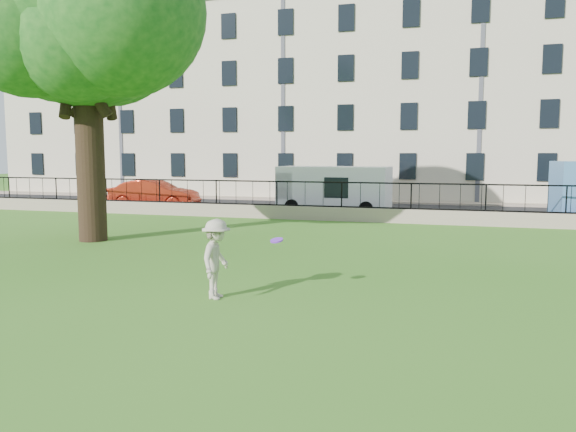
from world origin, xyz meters
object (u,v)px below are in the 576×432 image
(tree, at_px, (82,1))
(frisbee, at_px, (277,240))
(white_van, at_px, (334,190))
(red_sedan, at_px, (154,194))
(man, at_px, (216,259))

(tree, height_order, frisbee, tree)
(white_van, bearing_deg, red_sedan, -171.00)
(tree, distance_m, man, 11.83)
(tree, height_order, white_van, tree)
(tree, bearing_deg, man, -39.02)
(man, bearing_deg, frisbee, -64.41)
(tree, relative_size, white_van, 2.11)
(tree, distance_m, frisbee, 12.06)
(tree, xyz_separation_m, red_sedan, (-3.56, 10.36, -7.15))
(red_sedan, distance_m, white_van, 9.68)
(frisbee, bearing_deg, red_sedan, 127.41)
(man, relative_size, white_van, 0.30)
(frisbee, distance_m, white_van, 16.85)
(frisbee, distance_m, red_sedan, 19.75)
(red_sedan, relative_size, white_van, 0.86)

